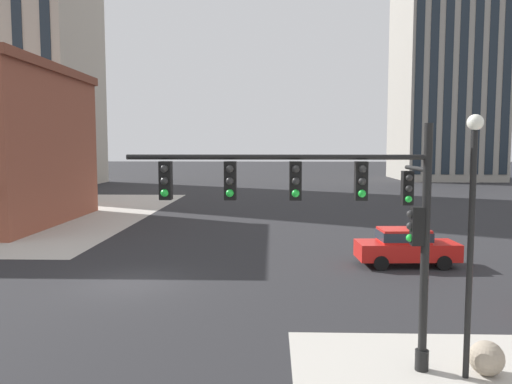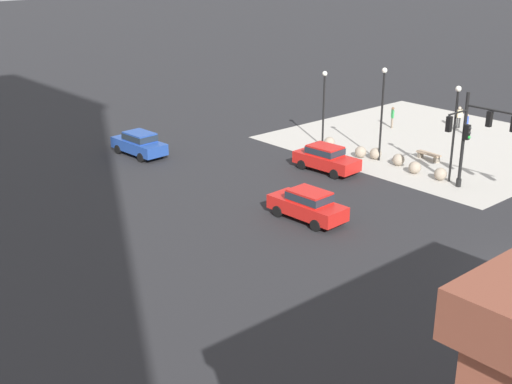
# 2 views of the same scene
# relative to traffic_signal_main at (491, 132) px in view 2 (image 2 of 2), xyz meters

# --- Properties ---
(sidewalk_corner_slab) EXTENTS (20.00, 19.00, 0.02)m
(sidewalk_corner_slab) POSITION_rel_traffic_signal_main_xyz_m (8.73, -7.30, -3.83)
(sidewalk_corner_slab) COLOR #B7B2A8
(sidewalk_corner_slab) RESTS_ON ground
(traffic_signal_main) EXTENTS (7.14, 2.09, 5.86)m
(traffic_signal_main) POSITION_rel_traffic_signal_main_xyz_m (0.00, 0.00, 0.00)
(traffic_signal_main) COLOR black
(traffic_signal_main) RESTS_ON ground
(bollard_sphere_curb_a) EXTENTS (0.80, 0.80, 0.80)m
(bollard_sphere_curb_a) POSITION_rel_traffic_signal_main_xyz_m (3.27, -0.35, -3.43)
(bollard_sphere_curb_a) COLOR gray
(bollard_sphere_curb_a) RESTS_ON ground
(bollard_sphere_curb_b) EXTENTS (0.80, 0.80, 0.80)m
(bollard_sphere_curb_b) POSITION_rel_traffic_signal_main_xyz_m (5.12, -0.22, -3.43)
(bollard_sphere_curb_b) COLOR gray
(bollard_sphere_curb_b) RESTS_ON ground
(bollard_sphere_curb_c) EXTENTS (0.80, 0.80, 0.80)m
(bollard_sphere_curb_c) POSITION_rel_traffic_signal_main_xyz_m (6.85, -0.78, -3.43)
(bollard_sphere_curb_c) COLOR gray
(bollard_sphere_curb_c) RESTS_ON ground
(bollard_sphere_curb_d) EXTENTS (0.80, 0.80, 0.80)m
(bollard_sphere_curb_d) POSITION_rel_traffic_signal_main_xyz_m (8.76, -0.73, -3.43)
(bollard_sphere_curb_d) COLOR gray
(bollard_sphere_curb_d) RESTS_ON ground
(bollard_sphere_curb_e) EXTENTS (0.80, 0.80, 0.80)m
(bollard_sphere_curb_e) POSITION_rel_traffic_signal_main_xyz_m (9.68, -0.25, -3.43)
(bollard_sphere_curb_e) COLOR gray
(bollard_sphere_curb_e) RESTS_ON ground
(bollard_sphere_curb_f) EXTENTS (0.80, 0.80, 0.80)m
(bollard_sphere_curb_f) POSITION_rel_traffic_signal_main_xyz_m (12.73, -0.37, -3.43)
(bollard_sphere_curb_f) COLOR gray
(bollard_sphere_curb_f) RESTS_ON ground
(bench_near_signal) EXTENTS (1.83, 0.61, 0.49)m
(bench_near_signal) POSITION_rel_traffic_signal_main_xyz_m (6.26, -3.33, -3.51)
(bench_near_signal) COLOR tan
(bench_near_signal) RESTS_ON ground
(pedestrian_near_bench) EXTENTS (0.42, 0.41, 1.71)m
(pedestrian_near_bench) POSITION_rel_traffic_signal_main_xyz_m (13.21, -8.22, -2.85)
(pedestrian_near_bench) COLOR gray
(pedestrian_near_bench) RESTS_ON ground
(pedestrian_at_curb) EXTENTS (0.22, 0.55, 1.62)m
(pedestrian_at_curb) POSITION_rel_traffic_signal_main_xyz_m (8.27, -11.01, -2.91)
(pedestrian_at_curb) COLOR #333333
(pedestrian_at_curb) RESTS_ON ground
(pedestrian_walking_east) EXTENTS (0.35, 0.48, 1.76)m
(pedestrian_walking_east) POSITION_rel_traffic_signal_main_xyz_m (9.68, -12.18, -2.82)
(pedestrian_walking_east) COLOR #333333
(pedestrian_walking_east) RESTS_ON ground
(street_lamp_corner_near) EXTENTS (0.36, 0.36, 6.03)m
(street_lamp_corner_near) POSITION_rel_traffic_signal_main_xyz_m (2.73, -0.52, -0.10)
(street_lamp_corner_near) COLOR black
(street_lamp_corner_near) RESTS_ON ground
(street_lamp_mid_sidewalk) EXTENTS (0.36, 0.36, 6.35)m
(street_lamp_mid_sidewalk) POSITION_rel_traffic_signal_main_xyz_m (8.41, -0.68, 0.07)
(street_lamp_mid_sidewalk) COLOR black
(street_lamp_mid_sidewalk) RESTS_ON ground
(street_lamp_corner_far) EXTENTS (0.36, 0.36, 5.50)m
(street_lamp_corner_far) POSITION_rel_traffic_signal_main_xyz_m (13.37, -0.32, -0.39)
(street_lamp_corner_far) COLOR black
(street_lamp_corner_far) RESTS_ON ground
(car_main_northbound_far) EXTENTS (4.48, 2.05, 1.68)m
(car_main_northbound_far) POSITION_rel_traffic_signal_main_xyz_m (4.21, 10.53, -2.91)
(car_main_northbound_far) COLOR red
(car_main_northbound_far) RESTS_ON ground
(car_cross_eastbound) EXTENTS (4.49, 2.08, 1.68)m
(car_cross_eastbound) POSITION_rel_traffic_signal_main_xyz_m (20.20, 10.96, -2.91)
(car_cross_eastbound) COLOR #23479E
(car_cross_eastbound) RESTS_ON ground
(car_main_mid) EXTENTS (4.50, 2.10, 1.68)m
(car_main_mid) POSITION_rel_traffic_signal_main_xyz_m (9.26, 3.72, -2.91)
(car_main_mid) COLOR red
(car_main_mid) RESTS_ON ground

